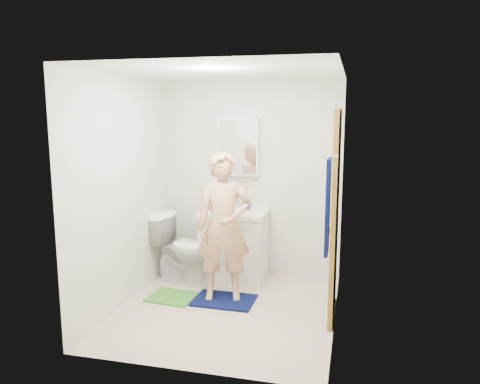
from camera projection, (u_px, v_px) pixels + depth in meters
The scene contains 22 objects.
floor at pixel (226, 310), 4.85m from camera, with size 2.20×2.40×0.02m, color beige.
ceiling at pixel (225, 71), 4.44m from camera, with size 2.20×2.40×0.02m, color white.
wall_back at pixel (252, 179), 5.80m from camera, with size 2.20×0.02×2.40m, color silver.
wall_front at pixel (183, 224), 3.49m from camera, with size 2.20×0.02×2.40m, color silver.
wall_left at pixel (124, 191), 4.90m from camera, with size 0.02×2.40×2.40m, color silver.
wall_right at pixel (340, 201), 4.38m from camera, with size 0.02×2.40×2.40m, color silver.
vanity_cabinet at pixel (234, 247), 5.69m from camera, with size 0.75×0.55×0.80m, color white.
countertop at pixel (234, 213), 5.62m from camera, with size 0.79×0.59×0.05m, color white.
sink_basin at pixel (234, 211), 5.62m from camera, with size 0.40×0.40×0.03m, color white.
faucet at pixel (238, 203), 5.78m from camera, with size 0.03×0.03×0.12m, color silver.
medicine_cabinet at pixel (239, 147), 5.70m from camera, with size 0.50×0.12×0.70m, color white.
mirror_panel at pixel (238, 147), 5.64m from camera, with size 0.46×0.01×0.66m, color white.
door at pixel (335, 215), 4.57m from camera, with size 0.05×0.80×2.05m, color olive.
door_knob at pixel (329, 230), 4.28m from camera, with size 0.07×0.07×0.07m, color gold.
towel at pixel (328, 207), 3.85m from camera, with size 0.03×0.24×0.80m, color #070F42.
towel_hook at pixel (334, 156), 3.77m from camera, with size 0.02×0.02×0.06m, color silver.
toilet at pixel (185, 248), 5.62m from camera, with size 0.46×0.80×0.81m, color white.
bath_mat at pixel (224, 300), 5.05m from camera, with size 0.65×0.46×0.02m, color #070F42.
green_rug at pixel (172, 297), 5.15m from camera, with size 0.50×0.42×0.02m, color #428B2E.
soap_dispenser at pixel (209, 202), 5.63m from camera, with size 0.09×0.09×0.19m, color #B9566F.
toothbrush_cup at pixel (247, 206), 5.69m from camera, with size 0.12×0.12×0.09m, color #51397E.
man at pixel (224, 227), 4.97m from camera, with size 0.58×0.38×1.59m, color tan.
Camera 1 is at (1.22, -4.41, 2.03)m, focal length 35.00 mm.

